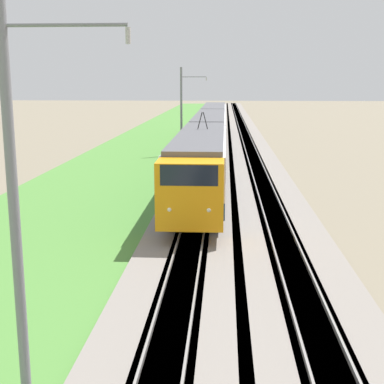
% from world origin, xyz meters
% --- Properties ---
extents(ballast_main, '(240.00, 4.40, 0.30)m').
position_xyz_m(ballast_main, '(50.00, 0.00, 0.15)').
color(ballast_main, gray).
rests_on(ballast_main, ground).
extents(ballast_adjacent, '(240.00, 4.40, 0.30)m').
position_xyz_m(ballast_adjacent, '(50.00, -4.03, 0.15)').
color(ballast_adjacent, gray).
rests_on(ballast_adjacent, ground).
extents(track_main, '(240.00, 1.57, 0.45)m').
position_xyz_m(track_main, '(50.00, 0.00, 0.16)').
color(track_main, '#4C4238').
rests_on(track_main, ground).
extents(track_adjacent, '(240.00, 1.57, 0.45)m').
position_xyz_m(track_adjacent, '(50.00, -4.03, 0.16)').
color(track_adjacent, '#4C4238').
rests_on(track_adjacent, ground).
extents(grass_verge, '(240.00, 10.92, 0.12)m').
position_xyz_m(grass_verge, '(50.00, 7.11, 0.06)').
color(grass_verge, '#4C8438').
rests_on(grass_verge, ground).
extents(passenger_train, '(58.70, 2.97, 5.19)m').
position_xyz_m(passenger_train, '(46.52, 0.00, 2.44)').
color(passenger_train, orange).
rests_on(passenger_train, ground).
extents(catenary_mast_near, '(0.22, 2.56, 9.03)m').
position_xyz_m(catenary_mast_near, '(5.97, 2.73, 4.66)').
color(catenary_mast_near, slate).
rests_on(catenary_mast_near, ground).
extents(catenary_mast_mid, '(0.22, 2.56, 8.44)m').
position_xyz_m(catenary_mast_mid, '(47.50, 2.73, 4.36)').
color(catenary_mast_mid, slate).
rests_on(catenary_mast_mid, ground).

